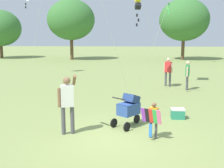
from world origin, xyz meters
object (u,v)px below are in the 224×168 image
child_with_butterfly_kite (153,117)px  person_adult_flyer (67,100)px  stroller (129,107)px  person_couple_left (188,73)px  cooler_box (178,113)px  person_red_shirt (168,69)px  kite_blue_high (138,3)px

child_with_butterfly_kite → person_adult_flyer: bearing=174.6°
person_adult_flyer → stroller: 1.93m
person_couple_left → cooler_box: size_ratio=3.31×
person_red_shirt → child_with_butterfly_kite: bearing=-100.5°
person_adult_flyer → cooler_box: person_adult_flyer is taller
stroller → kite_blue_high: 6.14m
person_adult_flyer → person_couple_left: bearing=55.0°
person_adult_flyer → person_couple_left: (4.70, 6.70, -0.12)m
kite_blue_high → person_adult_flyer: bearing=-110.1°
child_with_butterfly_kite → person_red_shirt: person_red_shirt is taller
stroller → person_couple_left: 6.64m
person_adult_flyer → kite_blue_high: (2.10, 5.73, 3.22)m
kite_blue_high → person_couple_left: kite_blue_high is taller
stroller → person_couple_left: bearing=63.4°
person_couple_left → cooler_box: (-1.32, -5.04, -0.70)m
kite_blue_high → person_couple_left: 4.33m
stroller → child_with_butterfly_kite: bearing=-56.6°
person_red_shirt → person_couple_left: 1.29m
person_adult_flyer → person_couple_left: 8.19m
person_couple_left → person_adult_flyer: bearing=-125.0°
child_with_butterfly_kite → person_adult_flyer: size_ratio=0.59×
child_with_butterfly_kite → kite_blue_high: (-0.29, 5.96, 3.61)m
person_adult_flyer → kite_blue_high: kite_blue_high is taller
child_with_butterfly_kite → person_adult_flyer: (-2.39, 0.22, 0.39)m
stroller → person_couple_left: person_couple_left is taller
person_adult_flyer → stroller: bearing=24.0°
child_with_butterfly_kite → person_red_shirt: bearing=79.5°
child_with_butterfly_kite → person_couple_left: bearing=71.6°
person_red_shirt → stroller: bearing=-107.1°
child_with_butterfly_kite → stroller: 1.19m
stroller → kite_blue_high: (0.37, 4.96, 3.60)m
kite_blue_high → stroller: bearing=-94.3°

